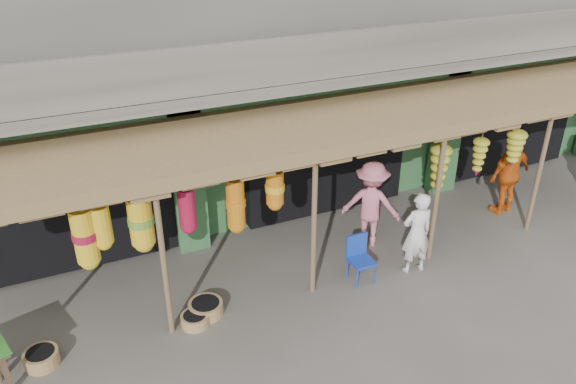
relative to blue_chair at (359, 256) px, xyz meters
name	(u,v)px	position (x,y,z in m)	size (l,w,h in m)	color
ground	(379,264)	(0.58, 0.22, -0.48)	(80.00, 80.00, 0.00)	#514C47
building	(274,33)	(0.58, 5.08, 2.88)	(16.40, 6.80, 7.00)	gray
awning	(357,123)	(0.42, 1.01, 2.09)	(14.00, 2.70, 2.79)	brown
blue_chair	(359,256)	(0.00, 0.00, 0.00)	(0.42, 0.43, 0.87)	#18399F
basket_left	(195,320)	(-3.04, 0.00, -0.39)	(0.46, 0.46, 0.19)	brown
basket_mid	(206,308)	(-2.80, 0.19, -0.37)	(0.57, 0.57, 0.22)	olive
basket_right	(41,358)	(-5.34, 0.10, -0.37)	(0.50, 0.50, 0.23)	olive
person_front	(417,233)	(1.05, -0.20, 0.31)	(0.58, 0.38, 1.60)	silver
person_vendor	(509,174)	(4.14, 0.79, 0.44)	(1.08, 0.45, 1.84)	#DB5E14
person_shopper	(371,204)	(0.80, 0.94, 0.39)	(1.13, 0.65, 1.76)	#D67185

